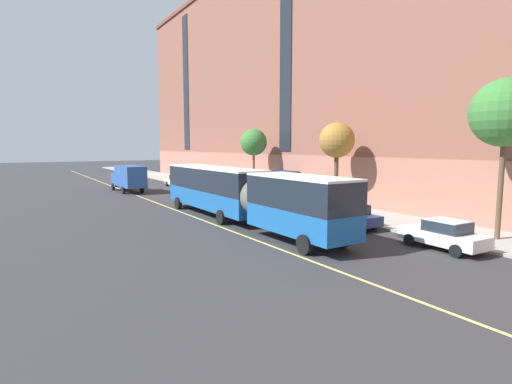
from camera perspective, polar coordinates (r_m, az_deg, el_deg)
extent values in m
plane|color=#303033|center=(25.81, 0.58, -5.30)|extent=(260.00, 260.00, 0.00)
cube|color=#9E9B93|center=(33.74, 11.12, -2.48)|extent=(5.58, 160.00, 0.15)
cube|color=brown|center=(39.12, 24.84, 18.91)|extent=(12.00, 110.00, 28.13)
cube|color=#A56A58|center=(33.40, 18.14, 0.90)|extent=(0.14, 110.00, 4.40)
cube|color=navy|center=(41.65, 3.32, 2.83)|extent=(3.20, 3.40, 0.24)
cube|color=#1E232B|center=(44.55, 4.28, 19.73)|extent=(0.10, 2.00, 21.38)
cube|color=#1E232B|center=(68.32, -9.98, 15.02)|extent=(0.10, 2.00, 21.38)
cube|color=#19569E|center=(30.99, -6.04, -0.92)|extent=(2.54, 12.30, 1.34)
cube|color=black|center=(30.83, -6.07, 1.83)|extent=(2.56, 12.30, 1.64)
cube|color=silver|center=(30.77, -6.09, 3.46)|extent=(2.57, 12.30, 0.12)
cube|color=#19232D|center=(36.48, -10.33, 2.23)|extent=(2.33, 0.08, 1.23)
cube|color=orange|center=(36.44, -10.36, 3.49)|extent=(1.77, 0.06, 0.28)
cube|color=black|center=(36.69, -10.28, -0.72)|extent=(2.48, 0.12, 0.24)
cube|color=white|center=(36.35, -11.59, -0.42)|extent=(0.28, 0.06, 0.18)
cube|color=white|center=(37.00, -9.01, -0.25)|extent=(0.28, 0.06, 0.18)
cylinder|color=#595651|center=(25.12, 0.61, -0.74)|extent=(2.41, 1.00, 2.41)
cube|color=#19569E|center=(21.98, 6.35, -4.00)|extent=(2.54, 7.13, 1.34)
cube|color=black|center=(21.76, 6.40, -0.14)|extent=(2.55, 7.13, 1.64)
cube|color=silver|center=(21.67, 6.43, 2.17)|extent=(2.56, 7.13, 0.12)
cylinder|color=black|center=(34.51, -11.06, -1.56)|extent=(0.30, 1.00, 1.00)
cylinder|color=black|center=(35.49, -7.23, -1.27)|extent=(0.30, 1.00, 1.00)
cylinder|color=black|center=(27.29, -5.01, -3.60)|extent=(0.30, 1.00, 1.00)
cylinder|color=black|center=(28.51, -0.46, -3.14)|extent=(0.30, 1.00, 1.00)
cylinder|color=black|center=(19.88, 6.96, -7.47)|extent=(0.30, 1.00, 1.00)
cylinder|color=black|center=(21.52, 12.25, -6.48)|extent=(0.30, 1.00, 1.00)
cube|color=#B7B7BC|center=(36.57, -0.91, -0.77)|extent=(1.89, 4.81, 0.64)
cube|color=#232D38|center=(36.29, -0.73, 0.13)|extent=(1.60, 2.19, 0.56)
cube|color=#B7B7BC|center=(36.26, -0.73, 0.60)|extent=(1.57, 2.09, 0.04)
cylinder|color=black|center=(37.50, -3.16, -1.09)|extent=(0.24, 0.65, 0.64)
cylinder|color=black|center=(38.30, -0.88, -0.92)|extent=(0.24, 0.65, 0.64)
cylinder|color=black|center=(34.92, -0.95, -1.64)|extent=(0.24, 0.65, 0.64)
cylinder|color=black|center=(35.79, 1.44, -1.45)|extent=(0.24, 0.65, 0.64)
cube|color=navy|center=(26.96, 13.15, -3.57)|extent=(1.82, 4.37, 0.64)
cube|color=#232D38|center=(26.71, 13.50, -2.37)|extent=(1.56, 1.98, 0.56)
cube|color=navy|center=(26.67, 13.52, -1.73)|extent=(1.53, 1.90, 0.04)
cylinder|color=black|center=(27.44, 9.91, -4.00)|extent=(0.23, 0.64, 0.64)
cylinder|color=black|center=(28.55, 12.49, -3.65)|extent=(0.23, 0.64, 0.64)
cylinder|color=black|center=(25.50, 13.84, -4.90)|extent=(0.23, 0.64, 0.64)
cylinder|color=black|center=(26.69, 16.44, -4.47)|extent=(0.23, 0.64, 0.64)
cube|color=silver|center=(53.36, -11.21, 1.42)|extent=(1.90, 4.73, 0.64)
cube|color=#232D38|center=(53.09, -11.14, 2.05)|extent=(1.63, 2.14, 0.56)
cube|color=silver|center=(53.07, -11.14, 2.37)|extent=(1.60, 2.05, 0.04)
cylinder|color=black|center=(54.47, -12.60, 1.15)|extent=(0.23, 0.64, 0.64)
cylinder|color=black|center=(55.05, -10.84, 1.25)|extent=(0.23, 0.64, 0.64)
cylinder|color=black|center=(51.73, -11.58, 0.90)|extent=(0.23, 0.64, 0.64)
cylinder|color=black|center=(52.34, -9.74, 1.00)|extent=(0.23, 0.64, 0.64)
cube|color=silver|center=(22.85, 25.11, -5.84)|extent=(1.92, 4.39, 0.64)
cube|color=#232D38|center=(22.62, 25.63, -4.44)|extent=(1.62, 2.00, 0.56)
cube|color=silver|center=(22.56, 25.67, -3.69)|extent=(1.58, 1.92, 0.04)
cylinder|color=black|center=(23.03, 21.09, -6.38)|extent=(0.24, 0.65, 0.64)
cylinder|color=black|center=(24.36, 23.66, -5.80)|extent=(0.24, 0.65, 0.64)
cylinder|color=black|center=(21.50, 26.67, -7.55)|extent=(0.24, 0.65, 0.64)
cylinder|color=black|center=(22.92, 29.07, -6.83)|extent=(0.24, 0.65, 0.64)
cube|color=#285199|center=(47.90, -17.51, 2.16)|extent=(2.35, 5.45, 2.36)
cube|color=#285199|center=(51.55, -18.64, 1.70)|extent=(2.14, 1.76, 1.60)
cube|color=#1E2833|center=(52.38, -18.90, 2.04)|extent=(1.87, 0.13, 0.80)
cylinder|color=black|center=(51.36, -19.73, 0.72)|extent=(0.28, 0.85, 0.84)
cylinder|color=black|center=(51.90, -17.49, 0.86)|extent=(0.28, 0.85, 0.84)
cylinder|color=black|center=(47.02, -18.41, 0.26)|extent=(0.28, 0.85, 0.84)
cylinder|color=black|center=(47.60, -15.98, 0.42)|extent=(0.28, 0.85, 0.84)
cylinder|color=brown|center=(25.79, 31.56, 0.74)|extent=(0.28, 0.28, 5.94)
sphere|color=#387533|center=(25.76, 32.09, 9.60)|extent=(3.71, 3.71, 3.71)
cylinder|color=brown|center=(33.65, 11.36, 1.78)|extent=(0.36, 0.36, 4.85)
sphere|color=olive|center=(33.54, 11.48, 7.28)|extent=(2.89, 2.89, 2.89)
cylinder|color=brown|center=(43.97, -0.33, 2.96)|extent=(0.24, 0.24, 4.79)
sphere|color=#387533|center=(43.88, -0.33, 7.12)|extent=(2.91, 2.91, 2.91)
cylinder|color=red|center=(40.95, -1.62, -0.29)|extent=(0.24, 0.24, 0.55)
sphere|color=silver|center=(40.91, -1.63, 0.19)|extent=(0.20, 0.20, 0.20)
cylinder|color=silver|center=(40.86, -1.82, -0.22)|extent=(0.10, 0.09, 0.09)
cylinder|color=silver|center=(41.02, -1.43, -0.20)|extent=(0.10, 0.09, 0.09)
cube|color=#E0D66B|center=(27.48, -6.12, -4.59)|extent=(0.16, 140.00, 0.01)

